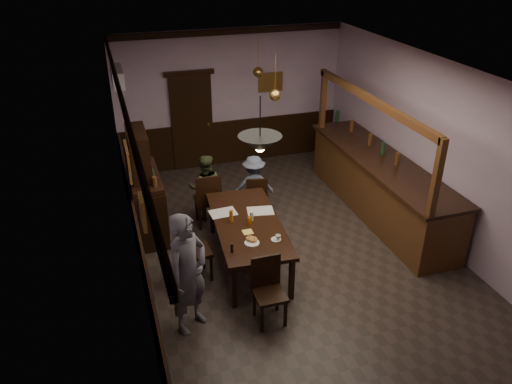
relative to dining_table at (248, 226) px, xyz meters
name	(u,v)px	position (x,y,z in m)	size (l,w,h in m)	color
room	(300,174)	(0.81, -0.08, 0.81)	(5.01, 8.01, 3.01)	#2D2621
dining_table	(248,226)	(0.00, 0.00, 0.00)	(1.18, 2.27, 0.75)	black
chair_far_left	(208,198)	(-0.34, 1.30, -0.12)	(0.46, 0.46, 1.03)	black
chair_far_right	(257,196)	(0.54, 1.24, -0.20)	(0.46, 0.46, 0.88)	black
chair_near	(268,287)	(-0.11, -1.32, -0.16)	(0.41, 0.41, 0.95)	black
chair_side	(190,248)	(-0.95, -0.14, -0.13)	(0.48, 0.48, 1.01)	black
person_standing	(188,274)	(-1.15, -1.16, 0.18)	(0.63, 0.41, 1.73)	slate
person_seated_left	(205,188)	(-0.32, 1.58, -0.05)	(0.61, 0.48, 1.26)	#424A2C
person_seated_right	(254,185)	(0.58, 1.51, -0.11)	(0.74, 0.43, 1.15)	slate
newspaper_left	(223,213)	(-0.29, 0.40, 0.07)	(0.42, 0.30, 0.01)	silver
newspaper_right	(260,211)	(0.30, 0.27, 0.07)	(0.42, 0.30, 0.01)	silver
napkin	(248,232)	(-0.08, -0.27, 0.07)	(0.15, 0.15, 0.00)	#F9D45B
saucer	(276,239)	(0.25, -0.60, 0.07)	(0.15, 0.15, 0.01)	white
coffee_cup	(278,237)	(0.28, -0.61, 0.11)	(0.08, 0.08, 0.07)	white
pastry_plate	(252,243)	(-0.11, -0.58, 0.07)	(0.22, 0.22, 0.01)	white
pastry_ring_a	(250,239)	(-0.11, -0.50, 0.10)	(0.13, 0.13, 0.04)	#C68C47
pastry_ring_b	(253,239)	(-0.08, -0.54, 0.10)	(0.13, 0.13, 0.04)	#C68C47
soda_can	(249,221)	(0.01, -0.06, 0.12)	(0.07, 0.07, 0.12)	orange
beer_glass	(231,216)	(-0.24, 0.10, 0.16)	(0.06, 0.06, 0.20)	#BF721E
water_glass	(252,216)	(0.08, 0.04, 0.14)	(0.06, 0.06, 0.15)	silver
pepper_mill	(232,248)	(-0.44, -0.70, 0.13)	(0.04, 0.04, 0.14)	black
sideboard	(145,193)	(-1.40, 1.45, 0.08)	(0.51, 1.44, 1.90)	black
bar_counter	(379,184)	(2.80, 0.81, -0.10)	(0.95, 4.10, 2.30)	#452612
door_back	(192,123)	(-0.09, 3.87, 0.36)	(0.90, 0.06, 2.10)	black
ac_unit	(117,77)	(-1.57, 2.82, 1.76)	(0.20, 0.85, 0.30)	white
picture_left_small	(143,212)	(-1.65, -1.68, 1.46)	(0.04, 0.28, 0.36)	olive
picture_left_large	(128,162)	(-1.65, 0.72, 1.01)	(0.04, 0.62, 0.48)	olive
picture_back	(271,82)	(1.71, 3.88, 1.11)	(0.55, 0.04, 0.42)	olive
pendant_iron	(260,144)	(-0.07, -0.80, 1.69)	(0.56, 0.56, 0.73)	black
pendant_brass_mid	(275,95)	(0.91, 1.38, 1.61)	(0.20, 0.20, 0.81)	#BF8C3F
pendant_brass_far	(258,72)	(1.11, 2.92, 1.61)	(0.20, 0.20, 0.81)	#BF8C3F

